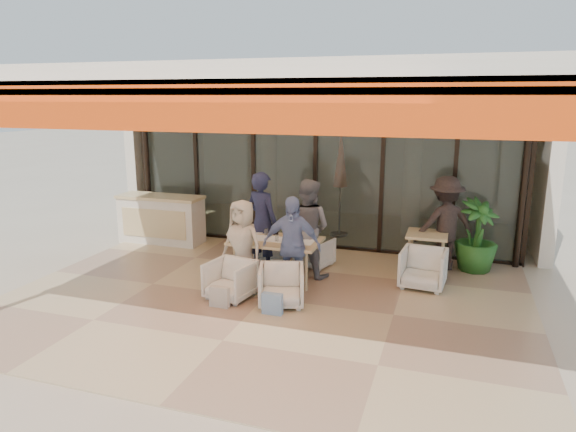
% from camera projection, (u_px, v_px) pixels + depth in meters
% --- Properties ---
extents(ground, '(70.00, 70.00, 0.00)m').
position_uv_depth(ground, '(264.00, 300.00, 8.01)').
color(ground, '#C6B293').
rests_on(ground, ground).
extents(terrace_floor, '(8.00, 6.00, 0.01)m').
position_uv_depth(terrace_floor, '(264.00, 299.00, 8.01)').
color(terrace_floor, tan).
rests_on(terrace_floor, ground).
extents(terrace_structure, '(8.00, 6.00, 3.40)m').
position_uv_depth(terrace_structure, '(255.00, 85.00, 7.02)').
color(terrace_structure, silver).
rests_on(terrace_structure, ground).
extents(glass_storefront, '(8.08, 0.10, 3.20)m').
position_uv_depth(glass_storefront, '(316.00, 172.00, 10.42)').
color(glass_storefront, '#9EADA3').
rests_on(glass_storefront, ground).
extents(interior_block, '(9.05, 3.62, 3.52)m').
position_uv_depth(interior_block, '(341.00, 133.00, 12.41)').
color(interior_block, silver).
rests_on(interior_block, ground).
extents(host_counter, '(1.85, 0.65, 1.04)m').
position_uv_depth(host_counter, '(161.00, 219.00, 10.99)').
color(host_counter, silver).
rests_on(host_counter, ground).
extents(dining_table, '(1.50, 0.90, 0.93)m').
position_uv_depth(dining_table, '(276.00, 243.00, 8.66)').
color(dining_table, '#E0C788').
rests_on(dining_table, ground).
extents(chair_far_left, '(0.70, 0.67, 0.62)m').
position_uv_depth(chair_far_left, '(272.00, 247.00, 9.74)').
color(chair_far_left, white).
rests_on(chair_far_left, ground).
extents(chair_far_right, '(0.72, 0.69, 0.61)m').
position_uv_depth(chair_far_right, '(315.00, 251.00, 9.49)').
color(chair_far_right, white).
rests_on(chair_far_right, ground).
extents(chair_near_left, '(0.76, 0.72, 0.68)m').
position_uv_depth(chair_near_left, '(230.00, 278.00, 7.98)').
color(chair_near_left, white).
rests_on(chair_near_left, ground).
extents(chair_near_right, '(0.82, 0.79, 0.68)m').
position_uv_depth(chair_near_right, '(281.00, 284.00, 7.72)').
color(chair_near_right, white).
rests_on(chair_near_right, ground).
extents(diner_navy, '(0.77, 0.64, 1.82)m').
position_uv_depth(diner_navy, '(262.00, 222.00, 9.14)').
color(diner_navy, '#1A1F3A').
rests_on(diner_navy, ground).
extents(diner_grey, '(0.95, 0.80, 1.73)m').
position_uv_depth(diner_grey, '(307.00, 228.00, 8.90)').
color(diner_grey, slate).
rests_on(diner_grey, ground).
extents(diner_cream, '(0.80, 0.61, 1.48)m').
position_uv_depth(diner_cream, '(242.00, 245.00, 8.35)').
color(diner_cream, beige).
rests_on(diner_cream, ground).
extents(diner_periwinkle, '(0.96, 0.45, 1.60)m').
position_uv_depth(diner_periwinkle, '(291.00, 246.00, 8.08)').
color(diner_periwinkle, '#6880AE').
rests_on(diner_periwinkle, ground).
extents(tote_bag_cream, '(0.30, 0.10, 0.34)m').
position_uv_depth(tote_bag_cream, '(219.00, 298.00, 7.65)').
color(tote_bag_cream, silver).
rests_on(tote_bag_cream, ground).
extents(tote_bag_blue, '(0.30, 0.10, 0.34)m').
position_uv_depth(tote_bag_blue, '(272.00, 305.00, 7.39)').
color(tote_bag_blue, '#99BFD8').
rests_on(tote_bag_blue, ground).
extents(side_table, '(0.70, 0.70, 0.74)m').
position_uv_depth(side_table, '(427.00, 239.00, 9.06)').
color(side_table, '#E0C788').
rests_on(side_table, ground).
extents(side_chair, '(0.76, 0.72, 0.73)m').
position_uv_depth(side_chair, '(423.00, 267.00, 8.43)').
color(side_chair, white).
rests_on(side_chair, ground).
extents(standing_woman, '(1.28, 1.07, 1.73)m').
position_uv_depth(standing_woman, '(445.00, 224.00, 9.20)').
color(standing_woman, black).
rests_on(standing_woman, ground).
extents(potted_palm, '(1.05, 1.05, 1.33)m').
position_uv_depth(potted_palm, '(476.00, 236.00, 9.16)').
color(potted_palm, '#1E5919').
rests_on(potted_palm, ground).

